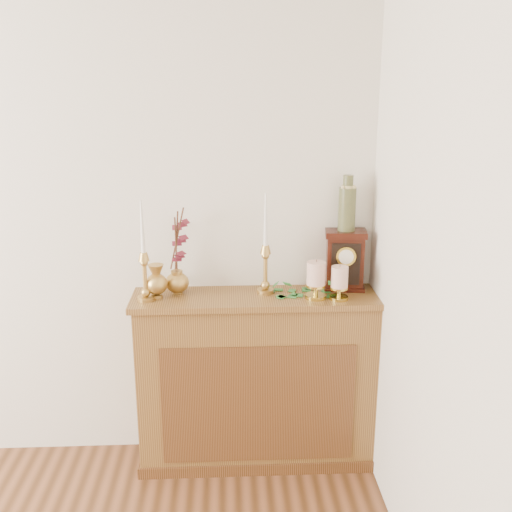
{
  "coord_description": "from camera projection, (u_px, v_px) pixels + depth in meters",
  "views": [
    {
      "loc": [
        1.26,
        -0.7,
        1.94
      ],
      "look_at": [
        1.39,
        2.05,
        1.15
      ],
      "focal_mm": 42.0,
      "sensor_mm": 36.0,
      "label": 1
    }
  ],
  "objects": [
    {
      "name": "pillar_candle_right",
      "position": [
        339.0,
        281.0,
        2.89
      ],
      "size": [
        0.09,
        0.09,
        0.18
      ],
      "rotation": [
        0.0,
        0.0,
        0.2
      ],
      "color": "gold",
      "rests_on": "console_shelf"
    },
    {
      "name": "ginger_jar",
      "position": [
        179.0,
        253.0,
        2.98
      ],
      "size": [
        0.19,
        0.19,
        0.44
      ],
      "rotation": [
        0.0,
        0.0,
        0.42
      ],
      "color": "tan",
      "rests_on": "console_shelf"
    },
    {
      "name": "pillar_candle_left",
      "position": [
        316.0,
        278.0,
        2.9
      ],
      "size": [
        0.1,
        0.1,
        0.2
      ],
      "rotation": [
        0.0,
        0.0,
        0.37
      ],
      "color": "gold",
      "rests_on": "console_shelf"
    },
    {
      "name": "candlestick_center",
      "position": [
        265.0,
        261.0,
        2.96
      ],
      "size": [
        0.08,
        0.08,
        0.51
      ],
      "rotation": [
        0.0,
        0.0,
        0.02
      ],
      "color": "tan",
      "rests_on": "console_shelf"
    },
    {
      "name": "ivy_garland",
      "position": [
        298.0,
        291.0,
        3.0
      ],
      "size": [
        0.39,
        0.18,
        0.07
      ],
      "rotation": [
        0.0,
        0.0,
        -0.14
      ],
      "color": "#2D762E",
      "rests_on": "console_shelf"
    },
    {
      "name": "bud_vase",
      "position": [
        156.0,
        282.0,
        2.91
      ],
      "size": [
        0.11,
        0.11,
        0.17
      ],
      "rotation": [
        0.0,
        0.0,
        0.14
      ],
      "color": "tan",
      "rests_on": "console_shelf"
    },
    {
      "name": "mantel_clock",
      "position": [
        345.0,
        260.0,
        3.03
      ],
      "size": [
        0.22,
        0.17,
        0.31
      ],
      "rotation": [
        0.0,
        0.0,
        -0.12
      ],
      "color": "#37120B",
      "rests_on": "console_shelf"
    },
    {
      "name": "candlestick_left",
      "position": [
        144.0,
        269.0,
        2.86
      ],
      "size": [
        0.08,
        0.08,
        0.49
      ],
      "rotation": [
        0.0,
        0.0,
        -0.28
      ],
      "color": "tan",
      "rests_on": "console_shelf"
    },
    {
      "name": "ceramic_vase",
      "position": [
        347.0,
        206.0,
        2.96
      ],
      "size": [
        0.09,
        0.09,
        0.28
      ],
      "rotation": [
        0.0,
        0.0,
        -0.12
      ],
      "color": "#1B3629",
      "rests_on": "mantel_clock"
    },
    {
      "name": "console_shelf",
      "position": [
        257.0,
        384.0,
        3.11
      ],
      "size": [
        1.24,
        0.34,
        0.93
      ],
      "color": "brown",
      "rests_on": "ground"
    }
  ]
}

